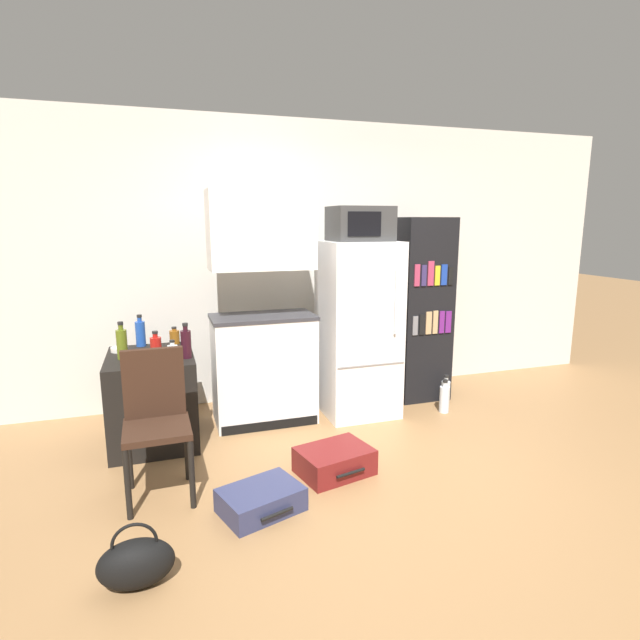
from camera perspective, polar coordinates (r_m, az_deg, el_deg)
The scene contains 20 objects.
ground_plane at distance 3.50m, azimuth 7.71°, elevation -18.37°, with size 24.00×24.00×0.00m, color olive.
wall_back at distance 5.00m, azimuth 0.23°, elevation 6.73°, with size 6.40×0.10×2.66m.
side_table at distance 4.18m, azimuth -18.56°, elevation -8.49°, with size 0.65×0.76×0.71m.
kitchen_hutch at distance 4.26m, azimuth -6.55°, elevation 0.07°, with size 0.87×0.48×1.97m.
refrigerator at distance 4.47m, azimuth 4.40°, elevation -1.03°, with size 0.64×0.62×1.55m.
microwave at distance 4.36m, azimuth 4.59°, elevation 10.91°, with size 0.50×0.42×0.29m.
bookshelf at distance 4.89m, azimuth 11.79°, elevation 1.08°, with size 0.50×0.32×1.76m.
bottle_olive_oil at distance 4.01m, azimuth -21.70°, elevation -2.50°, with size 0.08×0.08×0.28m.
bottle_wine_dark at distance 3.89m, azimuth -15.06°, elevation -2.59°, with size 0.08×0.08×0.27m.
bottle_amber_beer at distance 4.38m, azimuth -16.29°, elevation -1.84°, with size 0.08×0.08×0.14m.
bottle_blue_soda at distance 4.37m, azimuth -19.84°, elevation -1.40°, with size 0.08×0.08×0.26m.
bottle_ketchup_red at distance 3.90m, azimuth -18.24°, elevation -3.05°, with size 0.08×0.08×0.22m.
bottle_clear_short at distance 3.74m, azimuth -16.47°, elevation -3.79°, with size 0.07×0.07×0.18m.
bowl at distance 4.27m, azimuth -21.95°, elevation -3.12°, with size 0.13×0.13×0.04m.
chair at distance 3.36m, azimuth -18.27°, elevation -9.80°, with size 0.41×0.41×0.93m.
suitcase_large_flat at distance 3.60m, azimuth 1.67°, elevation -15.79°, with size 0.56×0.46×0.18m.
suitcase_small_flat at distance 3.22m, azimuth -6.76°, elevation -19.73°, with size 0.55×0.46×0.15m.
handbag at distance 2.79m, azimuth -20.28°, elevation -24.60°, with size 0.36×0.20×0.33m.
water_bottle_front at distance 4.76m, azimuth 14.02°, elevation -8.69°, with size 0.09×0.09×0.31m.
water_bottle_middle at distance 4.96m, azimuth 14.15°, elevation -7.98°, with size 0.08×0.08×0.29m.
Camera 1 is at (-1.35, -2.73, 1.73)m, focal length 28.00 mm.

